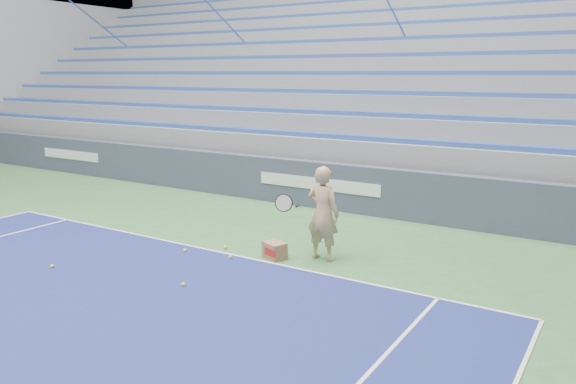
% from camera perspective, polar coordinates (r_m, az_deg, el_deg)
% --- Properties ---
extents(sponsor_barrier, '(30.00, 0.32, 1.10)m').
position_cam_1_polar(sponsor_barrier, '(13.34, 3.35, 0.73)').
color(sponsor_barrier, '#383E56').
rests_on(sponsor_barrier, ground).
extents(bleachers, '(31.00, 9.15, 7.30)m').
position_cam_1_polar(bleachers, '(18.33, 12.17, 9.24)').
color(bleachers, gray).
rests_on(bleachers, ground).
extents(tennis_player, '(0.91, 0.82, 1.63)m').
position_cam_1_polar(tennis_player, '(9.54, 3.52, -2.18)').
color(tennis_player, tan).
rests_on(tennis_player, ground).
extents(ball_box, '(0.46, 0.41, 0.29)m').
position_cam_1_polar(ball_box, '(9.77, -1.37, -5.94)').
color(ball_box, '#8F6445').
rests_on(ball_box, ground).
extents(tennis_ball_0, '(0.07, 0.07, 0.07)m').
position_cam_1_polar(tennis_ball_0, '(10.36, -6.37, -5.60)').
color(tennis_ball_0, '#CCDB2C').
rests_on(tennis_ball_0, ground).
extents(tennis_ball_1, '(0.07, 0.07, 0.07)m').
position_cam_1_polar(tennis_ball_1, '(9.81, -5.86, -6.59)').
color(tennis_ball_1, '#CCDB2C').
rests_on(tennis_ball_1, ground).
extents(tennis_ball_2, '(0.07, 0.07, 0.07)m').
position_cam_1_polar(tennis_ball_2, '(10.28, -10.42, -5.86)').
color(tennis_ball_2, '#CCDB2C').
rests_on(tennis_ball_2, ground).
extents(tennis_ball_3, '(0.07, 0.07, 0.07)m').
position_cam_1_polar(tennis_ball_3, '(10.09, -22.85, -6.99)').
color(tennis_ball_3, '#CCDB2C').
rests_on(tennis_ball_3, ground).
extents(tennis_ball_4, '(0.07, 0.07, 0.07)m').
position_cam_1_polar(tennis_ball_4, '(8.69, -10.58, -9.24)').
color(tennis_ball_4, '#CCDB2C').
rests_on(tennis_ball_4, ground).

